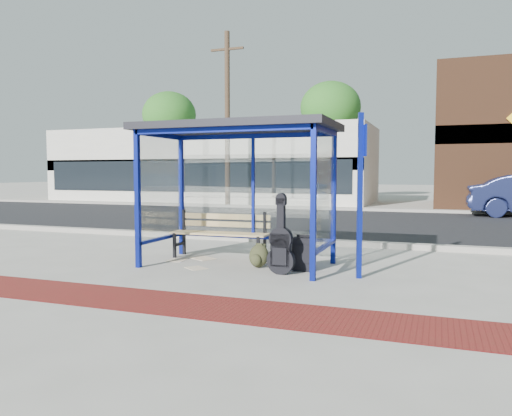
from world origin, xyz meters
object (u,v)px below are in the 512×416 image
at_px(bench, 221,231).
at_px(backpack, 258,256).
at_px(guitar_bag, 281,247).
at_px(suitcase, 303,254).

xyz_separation_m(bench, backpack, (1.00, -0.68, -0.30)).
bearing_deg(guitar_bag, suitcase, 56.79).
height_order(bench, guitar_bag, guitar_bag).
bearing_deg(backpack, suitcase, 2.91).
distance_m(bench, guitar_bag, 1.86).
distance_m(guitar_bag, suitcase, 0.49).
bearing_deg(backpack, bench, 148.88).
relative_size(bench, suitcase, 3.17).
height_order(guitar_bag, suitcase, guitar_bag).
bearing_deg(backpack, guitar_bag, -33.83).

